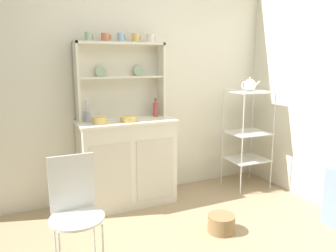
{
  "coord_description": "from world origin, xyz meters",
  "views": [
    {
      "loc": [
        -1.19,
        -1.78,
        1.48
      ],
      "look_at": [
        0.17,
        1.12,
        0.84
      ],
      "focal_mm": 35.42,
      "sensor_mm": 36.0,
      "label": 1
    }
  ],
  "objects_px": {
    "wire_chair": "(75,205)",
    "bowl_mixing_large": "(100,120)",
    "hutch_shelf_unit": "(120,75)",
    "cup_sage_0": "(88,37)",
    "porcelain_teapot": "(250,85)",
    "hutch_cabinet": "(127,161)",
    "utensil_jar": "(88,116)",
    "jam_bottle": "(156,109)",
    "bakers_rack": "(248,127)",
    "floor_basket": "(221,223)"
  },
  "relations": [
    {
      "from": "cup_sage_0",
      "to": "porcelain_teapot",
      "type": "relative_size",
      "value": 0.36
    },
    {
      "from": "wire_chair",
      "to": "floor_basket",
      "type": "bearing_deg",
      "value": -1.31
    },
    {
      "from": "hutch_shelf_unit",
      "to": "wire_chair",
      "type": "height_order",
      "value": "hutch_shelf_unit"
    },
    {
      "from": "bakers_rack",
      "to": "utensil_jar",
      "type": "relative_size",
      "value": 4.5
    },
    {
      "from": "wire_chair",
      "to": "cup_sage_0",
      "type": "xyz_separation_m",
      "value": [
        0.38,
        1.12,
        1.18
      ]
    },
    {
      "from": "hutch_cabinet",
      "to": "bakers_rack",
      "type": "bearing_deg",
      "value": -5.99
    },
    {
      "from": "wire_chair",
      "to": "bowl_mixing_large",
      "type": "bearing_deg",
      "value": 61.48
    },
    {
      "from": "hutch_cabinet",
      "to": "bowl_mixing_large",
      "type": "bearing_deg",
      "value": -165.57
    },
    {
      "from": "bakers_rack",
      "to": "cup_sage_0",
      "type": "height_order",
      "value": "cup_sage_0"
    },
    {
      "from": "utensil_jar",
      "to": "hutch_cabinet",
      "type": "bearing_deg",
      "value": -12.13
    },
    {
      "from": "hutch_shelf_unit",
      "to": "wire_chair",
      "type": "distance_m",
      "value": 1.58
    },
    {
      "from": "floor_basket",
      "to": "bowl_mixing_large",
      "type": "relative_size",
      "value": 1.67
    },
    {
      "from": "hutch_cabinet",
      "to": "hutch_shelf_unit",
      "type": "bearing_deg",
      "value": 90.0
    },
    {
      "from": "utensil_jar",
      "to": "bowl_mixing_large",
      "type": "bearing_deg",
      "value": -63.21
    },
    {
      "from": "floor_basket",
      "to": "hutch_cabinet",
      "type": "bearing_deg",
      "value": 120.57
    },
    {
      "from": "hutch_shelf_unit",
      "to": "cup_sage_0",
      "type": "distance_m",
      "value": 0.49
    },
    {
      "from": "wire_chair",
      "to": "bowl_mixing_large",
      "type": "height_order",
      "value": "bowl_mixing_large"
    },
    {
      "from": "hutch_shelf_unit",
      "to": "jam_bottle",
      "type": "height_order",
      "value": "hutch_shelf_unit"
    },
    {
      "from": "hutch_cabinet",
      "to": "cup_sage_0",
      "type": "relative_size",
      "value": 11.83
    },
    {
      "from": "hutch_shelf_unit",
      "to": "jam_bottle",
      "type": "relative_size",
      "value": 4.68
    },
    {
      "from": "floor_basket",
      "to": "porcelain_teapot",
      "type": "relative_size",
      "value": 1.05
    },
    {
      "from": "hutch_shelf_unit",
      "to": "jam_bottle",
      "type": "xyz_separation_m",
      "value": [
        0.36,
        -0.08,
        -0.36
      ]
    },
    {
      "from": "floor_basket",
      "to": "cup_sage_0",
      "type": "xyz_separation_m",
      "value": [
        -0.86,
        1.05,
        1.62
      ]
    },
    {
      "from": "jam_bottle",
      "to": "hutch_shelf_unit",
      "type": "bearing_deg",
      "value": 167.83
    },
    {
      "from": "hutch_cabinet",
      "to": "wire_chair",
      "type": "relative_size",
      "value": 1.15
    },
    {
      "from": "hutch_shelf_unit",
      "to": "wire_chair",
      "type": "bearing_deg",
      "value": -120.98
    },
    {
      "from": "hutch_cabinet",
      "to": "jam_bottle",
      "type": "height_order",
      "value": "jam_bottle"
    },
    {
      "from": "hutch_shelf_unit",
      "to": "utensil_jar",
      "type": "xyz_separation_m",
      "value": [
        -0.36,
        -0.09,
        -0.38
      ]
    },
    {
      "from": "wire_chair",
      "to": "hutch_cabinet",
      "type": "bearing_deg",
      "value": 50.55
    },
    {
      "from": "hutch_cabinet",
      "to": "hutch_shelf_unit",
      "type": "distance_m",
      "value": 0.89
    },
    {
      "from": "wire_chair",
      "to": "bowl_mixing_large",
      "type": "xyz_separation_m",
      "value": [
        0.41,
        0.92,
        0.4
      ]
    },
    {
      "from": "bowl_mixing_large",
      "to": "jam_bottle",
      "type": "relative_size",
      "value": 0.74
    },
    {
      "from": "wire_chair",
      "to": "hutch_shelf_unit",
      "type": "bearing_deg",
      "value": 54.54
    },
    {
      "from": "jam_bottle",
      "to": "porcelain_teapot",
      "type": "relative_size",
      "value": 0.85
    },
    {
      "from": "hutch_shelf_unit",
      "to": "bowl_mixing_large",
      "type": "distance_m",
      "value": 0.55
    },
    {
      "from": "porcelain_teapot",
      "to": "hutch_cabinet",
      "type": "bearing_deg",
      "value": 174.01
    },
    {
      "from": "floor_basket",
      "to": "cup_sage_0",
      "type": "height_order",
      "value": "cup_sage_0"
    },
    {
      "from": "utensil_jar",
      "to": "porcelain_teapot",
      "type": "distance_m",
      "value": 1.81
    },
    {
      "from": "hutch_cabinet",
      "to": "cup_sage_0",
      "type": "distance_m",
      "value": 1.29
    },
    {
      "from": "cup_sage_0",
      "to": "bowl_mixing_large",
      "type": "bearing_deg",
      "value": -81.29
    },
    {
      "from": "bakers_rack",
      "to": "bowl_mixing_large",
      "type": "distance_m",
      "value": 1.72
    },
    {
      "from": "jam_bottle",
      "to": "hutch_cabinet",
      "type": "bearing_deg",
      "value": -166.55
    },
    {
      "from": "bakers_rack",
      "to": "utensil_jar",
      "type": "distance_m",
      "value": 1.81
    },
    {
      "from": "porcelain_teapot",
      "to": "jam_bottle",
      "type": "bearing_deg",
      "value": 167.45
    },
    {
      "from": "hutch_cabinet",
      "to": "floor_basket",
      "type": "height_order",
      "value": "hutch_cabinet"
    },
    {
      "from": "cup_sage_0",
      "to": "porcelain_teapot",
      "type": "height_order",
      "value": "cup_sage_0"
    },
    {
      "from": "hutch_cabinet",
      "to": "utensil_jar",
      "type": "height_order",
      "value": "utensil_jar"
    },
    {
      "from": "hutch_cabinet",
      "to": "porcelain_teapot",
      "type": "xyz_separation_m",
      "value": [
        1.42,
        -0.15,
        0.75
      ]
    },
    {
      "from": "hutch_cabinet",
      "to": "utensil_jar",
      "type": "bearing_deg",
      "value": 167.87
    },
    {
      "from": "hutch_shelf_unit",
      "to": "porcelain_teapot",
      "type": "distance_m",
      "value": 1.46
    }
  ]
}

